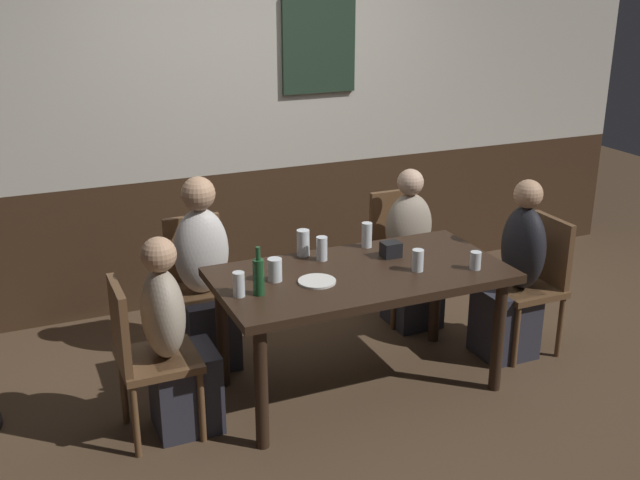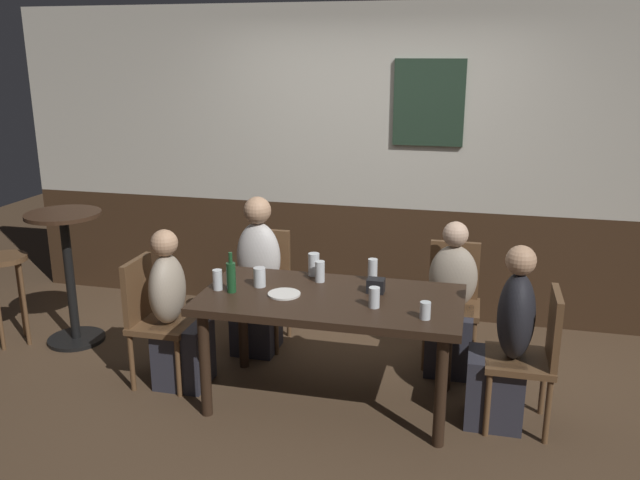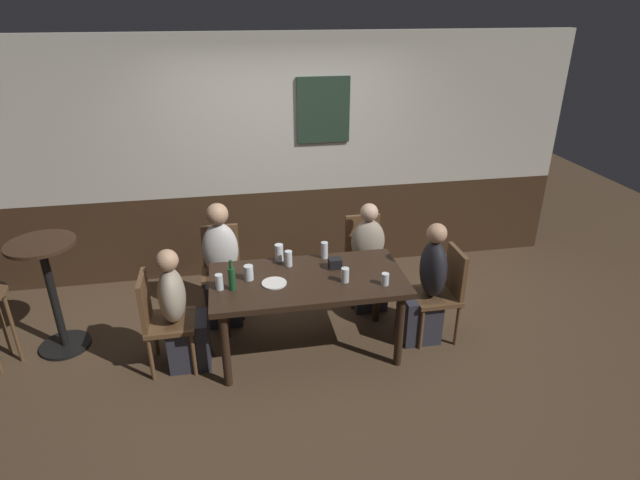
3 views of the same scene
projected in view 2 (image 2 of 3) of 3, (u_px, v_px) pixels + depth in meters
The scene contains 23 objects.
ground_plane at pixel (330, 401), 4.35m from camera, with size 12.00×12.00×0.00m, color #4C3826.
wall_back at pixel (375, 165), 5.53m from camera, with size 6.40×0.13×2.60m.
dining_table at pixel (331, 309), 4.17m from camera, with size 1.65×0.84×0.74m.
chair_right_far at pixel (452, 296), 4.83m from camera, with size 0.40×0.40×0.88m.
chair_head_west at pixel (153, 314), 4.50m from camera, with size 0.40×0.40×0.88m.
chair_head_east at pixel (533, 352), 3.93m from camera, with size 0.40×0.40×0.88m.
chair_left_far at pixel (264, 280), 5.16m from camera, with size 0.40×0.40×0.88m.
person_right_far at pixel (451, 310), 4.69m from camera, with size 0.34×0.37×1.09m.
person_head_west at pixel (176, 321), 4.47m from camera, with size 0.37×0.34×1.10m.
person_head_east at pixel (505, 351), 3.97m from camera, with size 0.37×0.34×1.15m.
person_left_far at pixel (257, 286), 5.01m from camera, with size 0.34×0.37×1.19m.
pint_glass_amber at pixel (314, 266), 4.51m from camera, with size 0.08×0.08×0.16m.
tumbler_water at pixel (425, 312), 3.78m from camera, with size 0.06×0.06×0.10m.
beer_glass_half at pixel (373, 272), 4.40m from camera, with size 0.06×0.06×0.15m.
pint_glass_pale at pixel (260, 278), 4.30m from camera, with size 0.08×0.08×0.13m.
highball_clear at pixel (374, 299), 3.95m from camera, with size 0.07×0.07×0.13m.
beer_glass_tall at pixel (218, 280), 4.24m from camera, with size 0.06×0.06×0.13m.
pint_glass_stout at pixel (320, 272), 4.39m from camera, with size 0.07×0.07×0.14m.
beer_bottle_green at pixel (231, 276), 4.19m from camera, with size 0.06×0.06×0.26m.
plate_white_large at pixel (284, 294), 4.16m from camera, with size 0.21×0.21×0.01m, color white.
condiment_caddy at pixel (376, 286), 4.20m from camera, with size 0.11×0.09×0.09m, color black.
side_bar_table at pixel (69, 267), 5.09m from camera, with size 0.56×0.56×1.05m.
bar_stool at pixel (6, 275), 5.07m from camera, with size 0.34×0.34×0.72m.
Camera 2 is at (0.86, -3.80, 2.22)m, focal length 37.08 mm.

